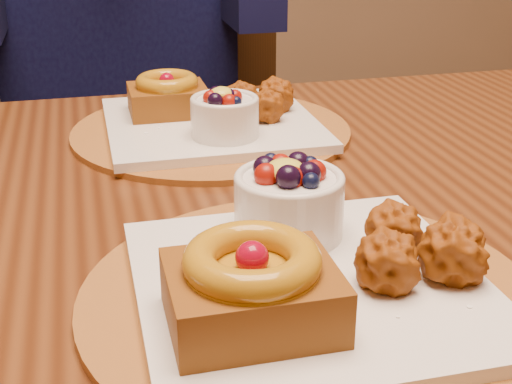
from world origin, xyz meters
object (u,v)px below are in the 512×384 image
place_setting_near (304,266)px  place_setting_far (210,118)px  dining_table (249,258)px  chair_far (185,137)px

place_setting_near → place_setting_far: (0.00, 0.43, -0.01)m
place_setting_near → place_setting_far: place_setting_near is taller
dining_table → place_setting_near: 0.24m
place_setting_near → chair_far: 1.09m
dining_table → chair_far: chair_far is taller
place_setting_near → chair_far: size_ratio=0.39×
place_setting_far → chair_far: bearing=85.3°
dining_table → place_setting_far: bearing=90.7°
dining_table → place_setting_far: place_setting_far is taller
dining_table → place_setting_far: 0.24m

